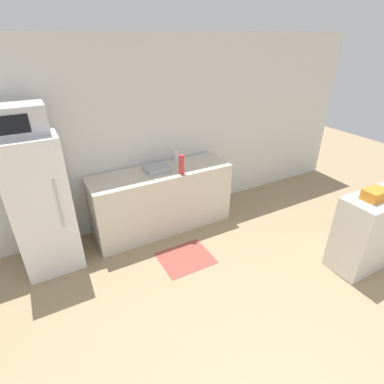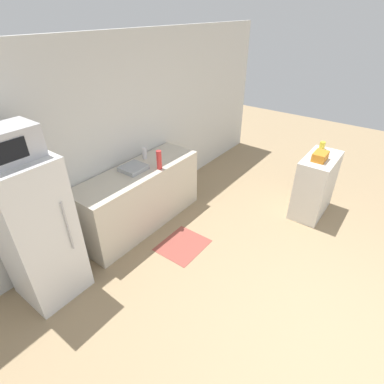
% 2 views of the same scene
% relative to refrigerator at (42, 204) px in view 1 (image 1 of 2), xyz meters
% --- Properties ---
extents(wall_back, '(8.00, 0.06, 2.60)m').
position_rel_refrigerator_xyz_m(wall_back, '(1.20, 0.42, 0.47)').
color(wall_back, silver).
rests_on(wall_back, ground_plane).
extents(refrigerator, '(0.63, 0.67, 1.66)m').
position_rel_refrigerator_xyz_m(refrigerator, '(0.00, 0.00, 0.00)').
color(refrigerator, silver).
rests_on(refrigerator, ground_plane).
extents(microwave, '(0.52, 0.37, 0.30)m').
position_rel_refrigerator_xyz_m(microwave, '(-0.00, -0.00, 0.98)').
color(microwave, '#BCBCC1').
rests_on(microwave, refrigerator).
extents(counter, '(1.98, 0.62, 0.90)m').
position_rel_refrigerator_xyz_m(counter, '(1.52, 0.06, -0.38)').
color(counter, beige).
rests_on(counter, ground_plane).
extents(sink_basin, '(0.32, 0.31, 0.06)m').
position_rel_refrigerator_xyz_m(sink_basin, '(1.49, 0.10, 0.10)').
color(sink_basin, '#9EA3A8').
rests_on(sink_basin, counter).
extents(bottle_tall, '(0.07, 0.07, 0.27)m').
position_rel_refrigerator_xyz_m(bottle_tall, '(1.73, -0.16, 0.21)').
color(bottle_tall, red).
rests_on(bottle_tall, counter).
extents(bottle_short, '(0.07, 0.07, 0.17)m').
position_rel_refrigerator_xyz_m(bottle_short, '(1.85, 0.23, 0.16)').
color(bottle_short, silver).
rests_on(bottle_short, counter).
extents(shelf_cabinet, '(0.84, 0.43, 0.95)m').
position_rel_refrigerator_xyz_m(shelf_cabinet, '(3.36, -1.89, -0.36)').
color(shelf_cabinet, silver).
rests_on(shelf_cabinet, ground_plane).
extents(basket, '(0.27, 0.18, 0.12)m').
position_rel_refrigerator_xyz_m(basket, '(3.23, -1.89, 0.18)').
color(basket, orange).
rests_on(basket, shelf_cabinet).
extents(kitchen_rug, '(0.65, 0.56, 0.01)m').
position_rel_refrigerator_xyz_m(kitchen_rug, '(1.47, -0.76, -0.83)').
color(kitchen_rug, '#99473D').
rests_on(kitchen_rug, ground_plane).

